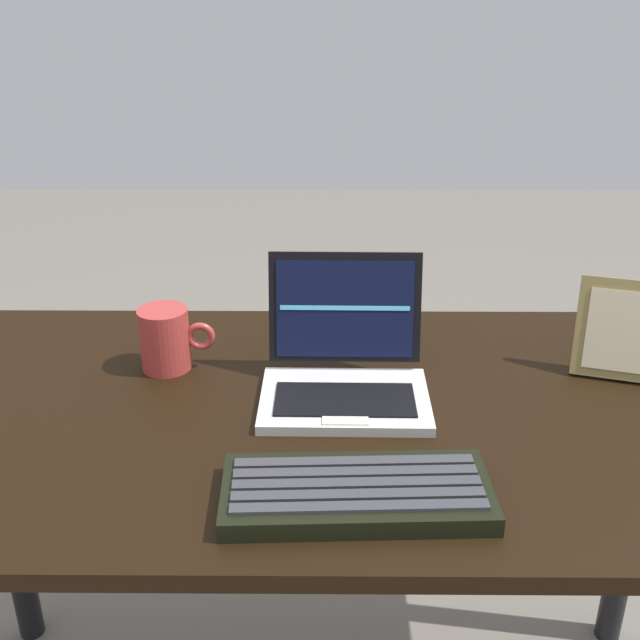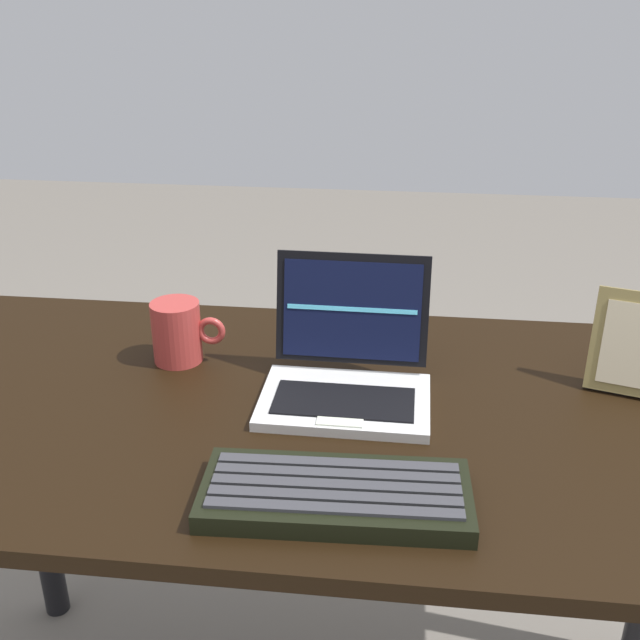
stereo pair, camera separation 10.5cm
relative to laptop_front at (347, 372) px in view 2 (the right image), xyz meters
name	(u,v)px [view 2 (the right image)]	position (x,y,z in m)	size (l,w,h in m)	color
desk	(317,468)	(-0.04, -0.04, -0.15)	(1.36, 0.68, 0.74)	black
laptop_front	(347,372)	(0.00, 0.00, 0.00)	(0.24, 0.21, 0.19)	silver
external_keyboard	(336,494)	(0.01, -0.25, -0.03)	(0.32, 0.15, 0.03)	black
coffee_mug	(178,332)	(-0.28, 0.08, 0.01)	(0.12, 0.08, 0.10)	#B23935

